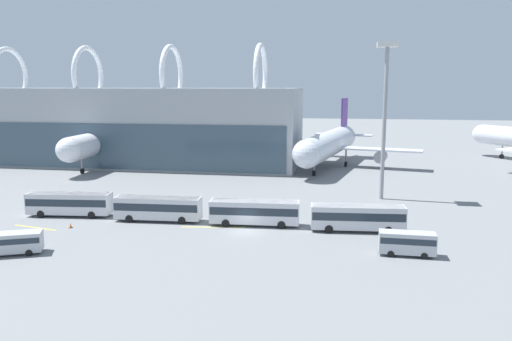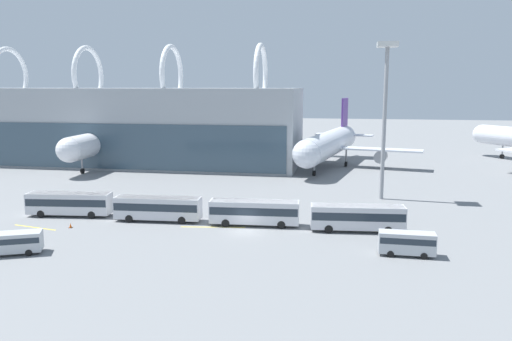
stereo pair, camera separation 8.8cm
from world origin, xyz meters
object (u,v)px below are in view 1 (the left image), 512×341
at_px(airliner_at_gate_near, 105,141).
at_px(service_van_foreground, 407,242).
at_px(shuttle_bus_1, 158,207).
at_px(service_van_crossing, 13,242).
at_px(airliner_at_gate_far, 329,144).
at_px(floodlight_mast, 386,89).
at_px(traffic_cone_1, 71,226).
at_px(shuttle_bus_0, 69,202).
at_px(shuttle_bus_3, 358,216).
at_px(shuttle_bus_2, 255,211).

relative_size(airliner_at_gate_near, service_van_foreground, 6.49).
distance_m(shuttle_bus_1, service_van_crossing, 18.26).
relative_size(airliner_at_gate_far, floodlight_mast, 1.73).
relative_size(airliner_at_gate_far, traffic_cone_1, 68.46).
relative_size(shuttle_bus_0, service_van_crossing, 1.89).
height_order(service_van_crossing, floodlight_mast, floodlight_mast).
bearing_deg(shuttle_bus_1, floodlight_mast, 28.57).
relative_size(airliner_at_gate_near, shuttle_bus_3, 3.25).
height_order(shuttle_bus_3, traffic_cone_1, shuttle_bus_3).
distance_m(shuttle_bus_0, shuttle_bus_3, 38.37).
bearing_deg(airliner_at_gate_near, shuttle_bus_3, 49.90).
bearing_deg(floodlight_mast, service_van_foreground, -88.51).
bearing_deg(shuttle_bus_0, shuttle_bus_2, -6.66).
bearing_deg(shuttle_bus_3, traffic_cone_1, -177.36).
relative_size(shuttle_bus_1, shuttle_bus_3, 1.00).
height_order(shuttle_bus_0, shuttle_bus_2, same).
bearing_deg(airliner_at_gate_far, shuttle_bus_3, 16.95).
height_order(shuttle_bus_2, floodlight_mast, floodlight_mast).
distance_m(shuttle_bus_0, floodlight_mast, 48.60).
bearing_deg(service_van_crossing, airliner_at_gate_far, -139.03).
xyz_separation_m(airliner_at_gate_near, service_van_crossing, (18.31, -57.48, -4.01)).
xyz_separation_m(airliner_at_gate_near, shuttle_bus_0, (15.72, -41.96, -3.51)).
relative_size(airliner_at_gate_near, shuttle_bus_0, 3.24).
bearing_deg(service_van_foreground, floodlight_mast, 92.40).
xyz_separation_m(service_van_crossing, traffic_cone_1, (0.58, 10.16, -1.08)).
relative_size(shuttle_bus_0, traffic_cone_1, 18.90).
distance_m(shuttle_bus_2, traffic_cone_1, 23.03).
bearing_deg(floodlight_mast, airliner_at_gate_far, 106.11).
bearing_deg(shuttle_bus_2, service_van_crossing, -150.06).
height_order(airliner_at_gate_far, shuttle_bus_3, airliner_at_gate_far).
distance_m(shuttle_bus_0, shuttle_bus_1, 12.79).
xyz_separation_m(airliner_at_gate_near, shuttle_bus_2, (41.29, -42.23, -3.51)).
relative_size(shuttle_bus_2, floodlight_mast, 0.48).
height_order(airliner_at_gate_far, shuttle_bus_1, airliner_at_gate_far).
bearing_deg(shuttle_bus_0, airliner_at_gate_far, 49.81).
xyz_separation_m(airliner_at_gate_far, service_van_crossing, (-30.87, -64.92, -3.64)).
distance_m(airliner_at_gate_near, shuttle_bus_2, 59.17).
xyz_separation_m(shuttle_bus_3, floodlight_mast, (4.15, 18.68, 15.09)).
bearing_deg(traffic_cone_1, airliner_at_gate_near, 111.76).
xyz_separation_m(airliner_at_gate_near, service_van_foreground, (58.93, -50.77, -3.92)).
relative_size(service_van_foreground, service_van_crossing, 0.95).
bearing_deg(service_van_crossing, airliner_at_gate_near, -95.93).
relative_size(airliner_at_gate_near, shuttle_bus_1, 3.26).
xyz_separation_m(airliner_at_gate_far, service_van_foreground, (9.75, -58.20, -3.55)).
bearing_deg(traffic_cone_1, floodlight_mast, 30.77).
distance_m(shuttle_bus_2, shuttle_bus_3, 12.79).
xyz_separation_m(airliner_at_gate_near, shuttle_bus_3, (54.08, -42.58, -3.51)).
xyz_separation_m(shuttle_bus_0, traffic_cone_1, (3.17, -5.36, -1.58)).
bearing_deg(service_van_crossing, floodlight_mast, -163.53).
xyz_separation_m(shuttle_bus_1, floodlight_mast, (29.73, 18.44, 15.09)).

